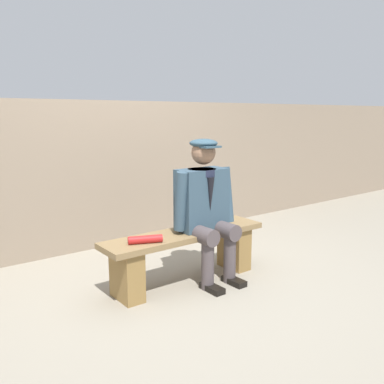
{
  "coord_description": "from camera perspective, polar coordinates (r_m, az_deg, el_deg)",
  "views": [
    {
      "loc": [
        2.11,
        2.87,
        1.49
      ],
      "look_at": [
        -0.07,
        0.0,
        0.81
      ],
      "focal_mm": 39.16,
      "sensor_mm": 36.0,
      "label": 1
    }
  ],
  "objects": [
    {
      "name": "ground_plane",
      "position": [
        3.86,
        -0.89,
        -12.09
      ],
      "size": [
        30.0,
        30.0,
        0.0
      ],
      "primitive_type": "plane",
      "color": "gray"
    },
    {
      "name": "bench",
      "position": [
        3.75,
        -0.9,
        -7.86
      ],
      "size": [
        1.55,
        0.37,
        0.46
      ],
      "color": "olive",
      "rests_on": "ground"
    },
    {
      "name": "seated_man",
      "position": [
        3.71,
        1.86,
        -1.65
      ],
      "size": [
        0.63,
        0.55,
        1.27
      ],
      "color": "#314757",
      "rests_on": "ground"
    },
    {
      "name": "rolled_magazine",
      "position": [
        3.4,
        -6.38,
        -6.43
      ],
      "size": [
        0.28,
        0.16,
        0.06
      ],
      "primitive_type": "cylinder",
      "rotation": [
        0.0,
        1.57,
        -0.39
      ],
      "color": "#B21E1E",
      "rests_on": "bench"
    },
    {
      "name": "stadium_wall",
      "position": [
        4.89,
        -11.37,
        2.5
      ],
      "size": [
        12.0,
        0.24,
        1.63
      ],
      "primitive_type": "cube",
      "color": "gray",
      "rests_on": "ground"
    }
  ]
}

